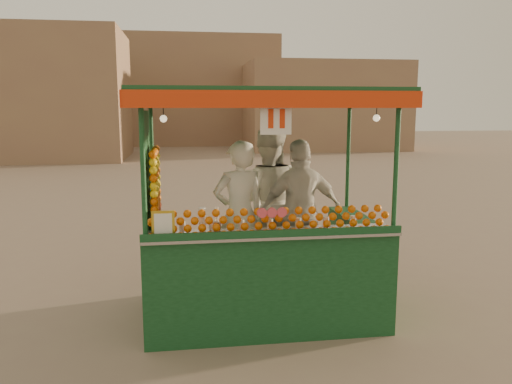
{
  "coord_description": "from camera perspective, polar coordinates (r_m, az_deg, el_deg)",
  "views": [
    {
      "loc": [
        -1.35,
        -5.77,
        2.42
      ],
      "look_at": [
        -0.51,
        -0.01,
        1.45
      ],
      "focal_mm": 35.67,
      "sensor_mm": 36.0,
      "label": 1
    }
  ],
  "objects": [
    {
      "name": "juice_cart",
      "position": [
        5.82,
        0.17,
        -6.18
      ],
      "size": [
        2.89,
        1.87,
        2.62
      ],
      "color": "#0F3A17",
      "rests_on": "ground"
    },
    {
      "name": "vendor_right",
      "position": [
        6.15,
        5.05,
        -2.24
      ],
      "size": [
        1.06,
        0.52,
        1.75
      ],
      "rotation": [
        0.0,
        0.0,
        3.24
      ],
      "color": "beige",
      "rests_on": "ground"
    },
    {
      "name": "building_left",
      "position": [
        26.89,
        -25.24,
        9.78
      ],
      "size": [
        10.0,
        6.0,
        6.0
      ],
      "primitive_type": "cube",
      "color": "#8B6D4F",
      "rests_on": "ground"
    },
    {
      "name": "ground",
      "position": [
        6.4,
        4.58,
        -12.84
      ],
      "size": [
        90.0,
        90.0,
        0.0
      ],
      "primitive_type": "plane",
      "color": "#776255",
      "rests_on": "ground"
    },
    {
      "name": "vendor_left",
      "position": [
        6.01,
        -1.9,
        -2.53
      ],
      "size": [
        0.72,
        0.56,
        1.74
      ],
      "rotation": [
        0.0,
        0.0,
        3.38
      ],
      "color": "white",
      "rests_on": "ground"
    },
    {
      "name": "building_right",
      "position": [
        30.92,
        7.45,
        9.5
      ],
      "size": [
        9.0,
        6.0,
        5.0
      ],
      "primitive_type": "cube",
      "color": "#8B6D4F",
      "rests_on": "ground"
    },
    {
      "name": "building_center",
      "position": [
        35.79,
        -9.54,
        11.03
      ],
      "size": [
        14.0,
        7.0,
        7.0
      ],
      "primitive_type": "cube",
      "color": "#8B6D4F",
      "rests_on": "ground"
    },
    {
      "name": "vendor_middle",
      "position": [
        6.47,
        1.3,
        -0.99
      ],
      "size": [
        1.04,
        0.88,
        1.89
      ],
      "rotation": [
        0.0,
        0.0,
        2.95
      ],
      "color": "silver",
      "rests_on": "ground"
    }
  ]
}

